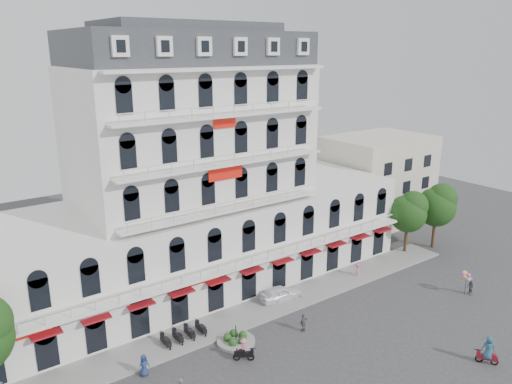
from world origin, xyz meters
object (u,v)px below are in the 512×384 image
object	(u,v)px
rider_center	(244,349)
balloon_vendor	(469,283)
rider_east	(488,350)
parked_car	(280,293)

from	to	relation	value
rider_center	balloon_vendor	world-z (taller)	balloon_vendor
rider_east	rider_center	xyz separation A→B (m)	(-14.99, 11.39, -0.21)
parked_car	rider_east	world-z (taller)	rider_east
rider_east	balloon_vendor	world-z (taller)	balloon_vendor
rider_east	rider_center	world-z (taller)	rider_east
rider_center	balloon_vendor	distance (m)	24.45
parked_car	rider_center	world-z (taller)	rider_center
rider_east	balloon_vendor	bearing A→B (deg)	-85.37
balloon_vendor	parked_car	bearing A→B (deg)	147.42
parked_car	balloon_vendor	xyz separation A→B (m)	(15.70, -10.03, 0.58)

